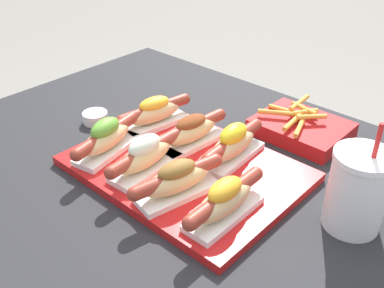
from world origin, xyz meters
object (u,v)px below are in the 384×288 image
Objects in this scene: hot_dog_0 at (106,138)px; sauce_bowl at (95,117)px; hot_dog_2 at (177,180)px; hot_dog_5 at (191,131)px; hot_dog_3 at (224,200)px; hot_dog_6 at (233,144)px; drink_cup at (357,191)px; fries_basket at (301,127)px; serving_tray at (185,168)px; hot_dog_4 at (155,112)px; hot_dog_1 at (145,155)px.

sauce_bowl is (-0.15, 0.08, -0.04)m from hot_dog_0.
hot_dog_2 reaches higher than hot_dog_5.
hot_dog_3 is (0.31, 0.01, -0.00)m from hot_dog_0.
hot_dog_6 reaches higher than hot_dog_5.
drink_cup reaches higher than fries_basket.
sauce_bowl is at bearing -173.42° from drink_cup.
hot_dog_2 is at bearing -1.54° from hot_dog_0.
hot_dog_3 reaches higher than serving_tray.
hot_dog_0 reaches higher than hot_dog_4.
hot_dog_0 is 0.98× the size of hot_dog_6.
hot_dog_2 is 0.31m from drink_cup.
serving_tray is 0.09m from hot_dog_1.
hot_dog_1 is 0.99× the size of fries_basket.
serving_tray is 2.28× the size of hot_dog_0.
drink_cup is (0.48, 0.01, 0.02)m from hot_dog_4.
hot_dog_1 is 0.18m from hot_dog_6.
serving_tray is at bearing -23.78° from hot_dog_4.
hot_dog_0 reaches higher than serving_tray.
hot_dog_3 is 0.24m from hot_dog_5.
hot_dog_0 is 0.44m from fries_basket.
sauce_bowl is at bearing 166.37° from hot_dog_2.
hot_dog_3 is 3.33× the size of sauce_bowl.
hot_dog_2 is (0.10, -0.01, -0.00)m from hot_dog_1.
hot_dog_2 is at bearing -34.93° from hot_dog_4.
hot_dog_2 reaches higher than serving_tray.
hot_dog_4 is at bearing 145.07° from hot_dog_2.
hot_dog_6 reaches higher than hot_dog_1.
sauce_bowl is (-0.26, 0.07, -0.04)m from hot_dog_1.
serving_tray is at bearing -56.24° from hot_dog_5.
hot_dog_3 is at bearing 1.05° from hot_dog_0.
hot_dog_3 is (0.20, -0.00, -0.00)m from hot_dog_1.
hot_dog_3 is at bearing -137.69° from drink_cup.
hot_dog_3 is at bearing -24.04° from serving_tray.
hot_dog_2 and hot_dog_4 have the same top height.
serving_tray is 0.09m from hot_dog_5.
hot_dog_1 reaches higher than hot_dog_5.
hot_dog_3 is 0.47m from sauce_bowl.
hot_dog_2 is at bearing -96.11° from fries_basket.
hot_dog_1 is 0.10m from hot_dog_2.
hot_dog_6 is 3.32× the size of sauce_bowl.
hot_dog_4 reaches higher than serving_tray.
hot_dog_4 is at bearing 156.09° from hot_dog_3.
hot_dog_6 is at bearing 36.81° from hot_dog_0.
hot_dog_1 is at bearing -111.57° from fries_basket.
hot_dog_5 is (-0.20, 0.13, -0.00)m from hot_dog_3.
hot_dog_2 reaches higher than fries_basket.
serving_tray is at bearing 55.37° from hot_dog_1.
sauce_bowl is 0.63m from drink_cup.
hot_dog_5 reaches higher than sauce_bowl.
hot_dog_1 is at bearing 4.83° from hot_dog_0.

